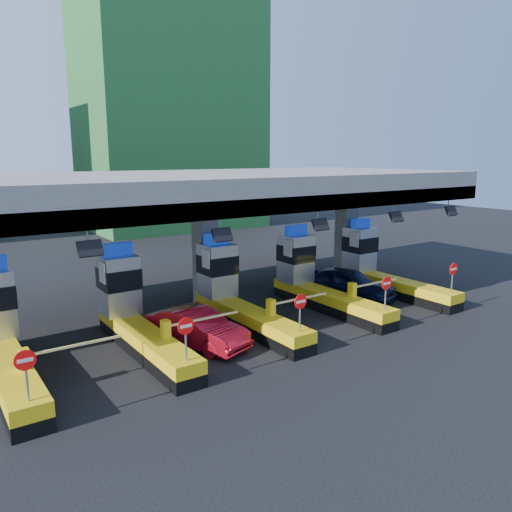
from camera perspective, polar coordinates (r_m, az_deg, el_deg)
ground at (r=23.93m, az=-2.15°, el=-7.77°), size 120.00×120.00×0.00m
toll_canopy at (r=25.13m, az=-5.82°, el=7.41°), size 28.00×12.09×7.00m
toll_lane_far_left at (r=20.51m, az=-27.16°, el=-8.28°), size 4.43×8.00×4.16m
toll_lane_left at (r=21.61m, az=-13.89°, el=-6.34°), size 4.43×8.00×4.16m
toll_lane_center at (r=23.74m, az=-2.54°, el=-4.40°), size 4.43×8.00×4.16m
toll_lane_right at (r=26.65m, az=6.60°, el=-2.70°), size 4.43×8.00×4.16m
toll_lane_far_right at (r=30.11m, az=13.78°, el=-1.31°), size 4.43×8.00×4.16m
bg_building_scaffold at (r=56.81m, az=-9.86°, el=17.48°), size 18.00×12.00×28.00m
van at (r=28.01m, az=10.44°, el=-3.16°), size 3.90×5.69×1.80m
red_car at (r=21.23m, az=-6.70°, el=-8.17°), size 3.06×4.98×1.55m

